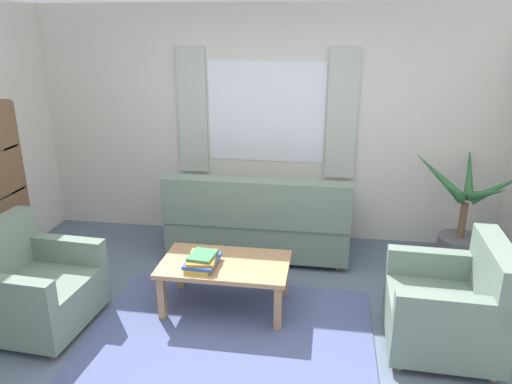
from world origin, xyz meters
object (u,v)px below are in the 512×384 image
object	(u,v)px
coffee_table	(225,268)
book_stack_on_table	(202,260)
armchair_left	(31,287)
couch	(259,222)
armchair_right	(452,306)
potted_plant	(461,229)

from	to	relation	value
coffee_table	book_stack_on_table	xyz separation A→B (m)	(-0.17, -0.09, 0.11)
armchair_left	coffee_table	bearing A→B (deg)	-68.04
armchair_left	coffee_table	size ratio (longest dim) A/B	0.81
couch	armchair_right	xyz separation A→B (m)	(1.68, -1.38, -0.01)
armchair_left	book_stack_on_table	distance (m)	1.40
coffee_table	potted_plant	bearing A→B (deg)	27.26
armchair_right	coffee_table	size ratio (longest dim) A/B	0.80
potted_plant	couch	bearing A→B (deg)	-178.91
armchair_right	coffee_table	world-z (taller)	armchair_right
book_stack_on_table	coffee_table	bearing A→B (deg)	28.02
coffee_table	potted_plant	xyz separation A→B (m)	(2.20, 1.13, 0.02)
couch	book_stack_on_table	distance (m)	1.23
couch	potted_plant	world-z (taller)	potted_plant
armchair_right	coffee_table	distance (m)	1.83
couch	armchair_left	size ratio (longest dim) A/B	2.14
couch	coffee_table	distance (m)	1.10
armchair_right	potted_plant	bearing A→B (deg)	166.54
couch	coffee_table	world-z (taller)	couch
book_stack_on_table	armchair_left	bearing A→B (deg)	-162.92
book_stack_on_table	armchair_right	bearing A→B (deg)	-5.47
armchair_right	potted_plant	world-z (taller)	potted_plant
couch	armchair_right	bearing A→B (deg)	140.65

